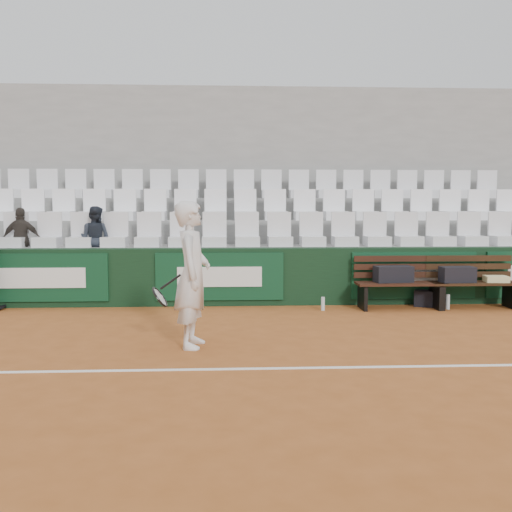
{
  "coord_description": "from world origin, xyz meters",
  "views": [
    {
      "loc": [
        -0.06,
        -5.93,
        1.73
      ],
      "look_at": [
        0.36,
        2.4,
        1.0
      ],
      "focal_mm": 40.0,
      "sensor_mm": 36.0,
      "label": 1
    }
  ],
  "objects_px": {
    "sports_bag_right": "(457,274)",
    "water_bottle_near": "(323,304)",
    "water_bottle_far": "(448,302)",
    "tennis_player": "(192,275)",
    "spectator_b": "(21,215)",
    "bench_left": "(401,296)",
    "sports_bag_ground": "(428,298)",
    "bench_right": "(473,295)",
    "spectator_c": "(95,214)",
    "sports_bag_left": "(393,274)"
  },
  "relations": [
    {
      "from": "sports_bag_right",
      "to": "water_bottle_near",
      "type": "bearing_deg",
      "value": -178.49
    },
    {
      "from": "water_bottle_far",
      "to": "tennis_player",
      "type": "xyz_separation_m",
      "value": [
        -4.13,
        -2.35,
        0.77
      ]
    },
    {
      "from": "spectator_b",
      "to": "sports_bag_right",
      "type": "bearing_deg",
      "value": 168.32
    },
    {
      "from": "bench_left",
      "to": "sports_bag_ground",
      "type": "bearing_deg",
      "value": 20.63
    },
    {
      "from": "bench_right",
      "to": "tennis_player",
      "type": "bearing_deg",
      "value": -152.25
    },
    {
      "from": "spectator_b",
      "to": "water_bottle_far",
      "type": "bearing_deg",
      "value": 167.71
    },
    {
      "from": "sports_bag_right",
      "to": "spectator_c",
      "type": "relative_size",
      "value": 0.48
    },
    {
      "from": "water_bottle_far",
      "to": "spectator_b",
      "type": "bearing_deg",
      "value": 171.37
    },
    {
      "from": "sports_bag_right",
      "to": "spectator_b",
      "type": "height_order",
      "value": "spectator_b"
    },
    {
      "from": "sports_bag_ground",
      "to": "tennis_player",
      "type": "distance_m",
      "value": 4.77
    },
    {
      "from": "bench_left",
      "to": "bench_right",
      "type": "bearing_deg",
      "value": -0.55
    },
    {
      "from": "sports_bag_right",
      "to": "water_bottle_near",
      "type": "distance_m",
      "value": 2.34
    },
    {
      "from": "sports_bag_ground",
      "to": "water_bottle_far",
      "type": "distance_m",
      "value": 0.37
    },
    {
      "from": "spectator_b",
      "to": "spectator_c",
      "type": "height_order",
      "value": "spectator_c"
    },
    {
      "from": "bench_right",
      "to": "spectator_b",
      "type": "distance_m",
      "value": 8.06
    },
    {
      "from": "water_bottle_far",
      "to": "spectator_c",
      "type": "xyz_separation_m",
      "value": [
        -6.1,
        1.12,
        1.46
      ]
    },
    {
      "from": "water_bottle_near",
      "to": "spectator_c",
      "type": "bearing_deg",
      "value": 164.16
    },
    {
      "from": "water_bottle_near",
      "to": "spectator_b",
      "type": "xyz_separation_m",
      "value": [
        -5.29,
        1.13,
        1.47
      ]
    },
    {
      "from": "bench_left",
      "to": "sports_bag_left",
      "type": "height_order",
      "value": "sports_bag_left"
    },
    {
      "from": "spectator_c",
      "to": "tennis_player",
      "type": "bearing_deg",
      "value": 134.86
    },
    {
      "from": "tennis_player",
      "to": "water_bottle_near",
      "type": "bearing_deg",
      "value": 49.35
    },
    {
      "from": "bench_left",
      "to": "spectator_b",
      "type": "bearing_deg",
      "value": 171.04
    },
    {
      "from": "tennis_player",
      "to": "bench_left",
      "type": "bearing_deg",
      "value": 35.98
    },
    {
      "from": "sports_bag_right",
      "to": "tennis_player",
      "type": "relative_size",
      "value": 0.32
    },
    {
      "from": "sports_bag_right",
      "to": "spectator_b",
      "type": "relative_size",
      "value": 0.49
    },
    {
      "from": "sports_bag_right",
      "to": "tennis_player",
      "type": "xyz_separation_m",
      "value": [
        -4.31,
        -2.41,
        0.31
      ]
    },
    {
      "from": "sports_bag_ground",
      "to": "water_bottle_near",
      "type": "xyz_separation_m",
      "value": [
        -1.88,
        -0.29,
        -0.02
      ]
    },
    {
      "from": "water_bottle_near",
      "to": "spectator_c",
      "type": "relative_size",
      "value": 0.19
    },
    {
      "from": "bench_left",
      "to": "sports_bag_right",
      "type": "xyz_separation_m",
      "value": [
        0.96,
        -0.02,
        0.36
      ]
    },
    {
      "from": "bench_right",
      "to": "sports_bag_right",
      "type": "bearing_deg",
      "value": -177.54
    },
    {
      "from": "sports_bag_left",
      "to": "sports_bag_right",
      "type": "distance_m",
      "value": 1.08
    },
    {
      "from": "bench_right",
      "to": "sports_bag_ground",
      "type": "relative_size",
      "value": 3.32
    },
    {
      "from": "sports_bag_right",
      "to": "water_bottle_far",
      "type": "xyz_separation_m",
      "value": [
        -0.17,
        -0.06,
        -0.46
      ]
    },
    {
      "from": "bench_right",
      "to": "sports_bag_right",
      "type": "xyz_separation_m",
      "value": [
        -0.29,
        -0.01,
        0.36
      ]
    },
    {
      "from": "spectator_b",
      "to": "spectator_c",
      "type": "xyz_separation_m",
      "value": [
        1.31,
        0.0,
        0.01
      ]
    },
    {
      "from": "bench_left",
      "to": "water_bottle_far",
      "type": "relative_size",
      "value": 5.94
    },
    {
      "from": "bench_left",
      "to": "water_bottle_far",
      "type": "xyz_separation_m",
      "value": [
        0.78,
        -0.08,
        -0.1
      ]
    },
    {
      "from": "sports_bag_right",
      "to": "bench_right",
      "type": "bearing_deg",
      "value": 2.46
    },
    {
      "from": "sports_bag_right",
      "to": "water_bottle_far",
      "type": "height_order",
      "value": "sports_bag_right"
    },
    {
      "from": "sports_bag_left",
      "to": "bench_left",
      "type": "bearing_deg",
      "value": -21.47
    },
    {
      "from": "bench_right",
      "to": "tennis_player",
      "type": "relative_size",
      "value": 0.84
    },
    {
      "from": "bench_left",
      "to": "sports_bag_left",
      "type": "relative_size",
      "value": 2.36
    },
    {
      "from": "tennis_player",
      "to": "sports_bag_right",
      "type": "bearing_deg",
      "value": 29.21
    },
    {
      "from": "sports_bag_ground",
      "to": "water_bottle_far",
      "type": "xyz_separation_m",
      "value": [
        0.24,
        -0.29,
        -0.01
      ]
    },
    {
      "from": "water_bottle_near",
      "to": "spectator_c",
      "type": "height_order",
      "value": "spectator_c"
    },
    {
      "from": "sports_bag_ground",
      "to": "spectator_c",
      "type": "height_order",
      "value": "spectator_c"
    },
    {
      "from": "tennis_player",
      "to": "spectator_b",
      "type": "xyz_separation_m",
      "value": [
        -3.27,
        3.48,
        0.68
      ]
    },
    {
      "from": "sports_bag_left",
      "to": "tennis_player",
      "type": "xyz_separation_m",
      "value": [
        -3.23,
        -2.48,
        0.31
      ]
    },
    {
      "from": "sports_bag_right",
      "to": "water_bottle_far",
      "type": "bearing_deg",
      "value": -162.16
    },
    {
      "from": "spectator_b",
      "to": "tennis_player",
      "type": "bearing_deg",
      "value": 129.59
    }
  ]
}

